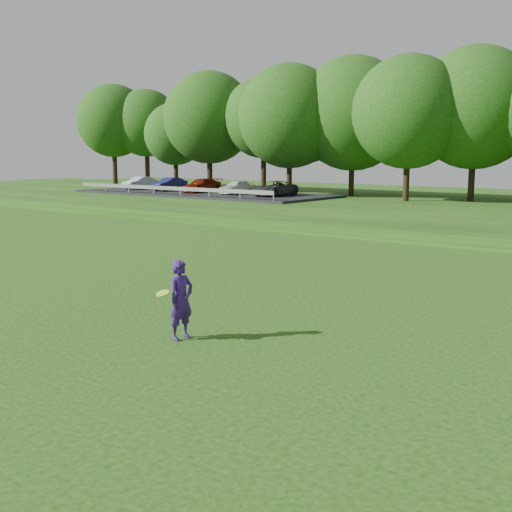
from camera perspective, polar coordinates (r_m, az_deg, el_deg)
The scene contains 6 objects.
ground at distance 17.37m, azimuth -21.22°, elevation -5.36°, with size 140.00×140.00×0.00m, color #173C0B.
berm at distance 45.06m, azimuth 19.10°, elevation 3.69°, with size 130.00×30.00×0.60m, color #173C0B.
walking_path at distance 32.25m, azimuth 10.87°, elevation 1.57°, with size 130.00×1.60×0.04m, color gray.
treeline at distance 48.86m, azimuth 21.17°, elevation 13.14°, with size 104.00×7.00×15.00m, color #15440F, non-canonical shape.
parking_lot at distance 56.24m, azimuth -4.62°, elevation 5.89°, with size 24.00×9.00×1.38m.
woman at distance 14.51m, azimuth -6.67°, elevation -3.89°, with size 0.52×0.92×1.81m.
Camera 1 is at (14.59, -8.46, 4.15)m, focal length 45.00 mm.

